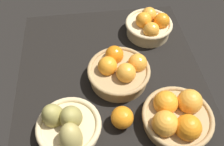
{
  "coord_description": "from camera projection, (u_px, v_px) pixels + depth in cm",
  "views": [
    {
      "loc": [
        55.79,
        -6.83,
        76.58
      ],
      "look_at": [
        0.72,
        0.33,
        7.0
      ],
      "focal_mm": 38.15,
      "sensor_mm": 36.0,
      "label": 1
    }
  ],
  "objects": [
    {
      "name": "basket_center",
      "position": [
        119.0,
        71.0,
        0.89
      ],
      "size": [
        23.48,
        23.48,
        11.35
      ],
      "color": "tan",
      "rests_on": "market_tray"
    },
    {
      "name": "basket_near_right_pears",
      "position": [
        68.0,
        126.0,
        0.75
      ],
      "size": [
        21.04,
        20.91,
        13.84
      ],
      "color": "#D3BC8C",
      "rests_on": "market_tray"
    },
    {
      "name": "basket_far_left",
      "position": [
        149.0,
        26.0,
        1.05
      ],
      "size": [
        20.7,
        20.7,
        11.37
      ],
      "color": "#D3BC8C",
      "rests_on": "market_tray"
    },
    {
      "name": "loose_orange_front_gap",
      "position": [
        122.0,
        118.0,
        0.78
      ],
      "size": [
        7.59,
        7.59,
        7.59
      ],
      "primitive_type": "sphere",
      "color": "orange",
      "rests_on": "market_tray"
    },
    {
      "name": "basket_far_right",
      "position": [
        177.0,
        116.0,
        0.77
      ],
      "size": [
        23.44,
        23.44,
        10.8
      ],
      "color": "tan",
      "rests_on": "market_tray"
    },
    {
      "name": "market_tray",
      "position": [
        111.0,
        80.0,
        0.94
      ],
      "size": [
        84.0,
        72.0,
        3.0
      ],
      "primitive_type": "cube",
      "color": "black",
      "rests_on": "ground"
    }
  ]
}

